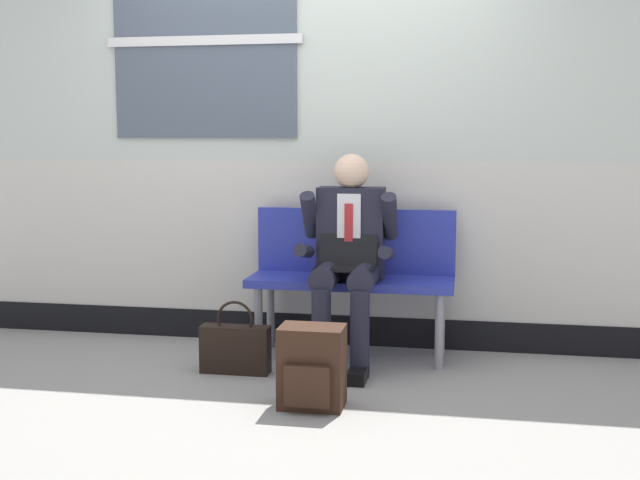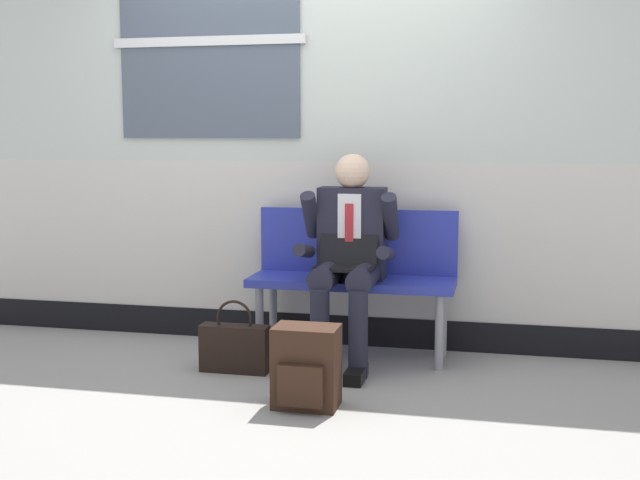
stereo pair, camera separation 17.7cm
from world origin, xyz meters
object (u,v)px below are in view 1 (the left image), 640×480
at_px(person_seated, 348,253).
at_px(backpack, 312,368).
at_px(bench_with_person, 353,269).
at_px(handbag, 235,348).

relative_size(person_seated, backpack, 3.02).
relative_size(bench_with_person, backpack, 3.02).
height_order(bench_with_person, backpack, bench_with_person).
bearing_deg(handbag, person_seated, 27.76).
bearing_deg(backpack, person_seated, 85.87).
bearing_deg(bench_with_person, backpack, -93.32).
height_order(bench_with_person, handbag, bench_with_person).
bearing_deg(backpack, handbag, 137.77).
xyz_separation_m(bench_with_person, handbag, (-0.60, -0.52, -0.39)).
bearing_deg(backpack, bench_with_person, 86.68).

